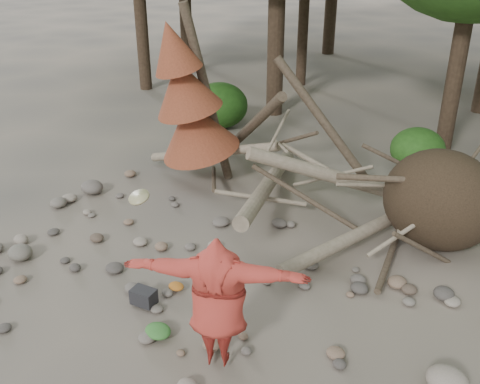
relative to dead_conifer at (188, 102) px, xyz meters
The scene contains 12 objects.
ground 5.05m from the dead_conifer, 47.26° to the right, with size 120.00×120.00×0.00m, color #514C44.
deadfall_pile 5.33m from the dead_conifer, ahead, with size 8.55×5.24×3.30m.
dead_conifer is the anchor object (origin of this frame).
bush_left 4.72m from the dead_conifer, 121.92° to the left, with size 1.80×1.80×1.44m, color #1E4713.
bush_mid 6.11m from the dead_conifer, 48.52° to the left, with size 1.40×1.40×1.12m, color #285A1A.
frisbee_thrower 6.31m from the dead_conifer, 42.96° to the right, with size 2.49×1.80×2.51m.
backpack 5.24m from the dead_conifer, 55.86° to the right, with size 0.40×0.27×0.27m, color black.
cloth_green 5.98m from the dead_conifer, 51.76° to the right, with size 0.43×0.36×0.16m, color #326D2B.
cloth_orange 4.88m from the dead_conifer, 50.01° to the right, with size 0.29×0.24×0.11m, color #A35B1B.
boulder_front_left 4.93m from the dead_conifer, 92.46° to the right, with size 0.48×0.43×0.29m, color #666055.
boulder_mid_right 8.00m from the dead_conifer, 20.36° to the right, with size 0.57×0.51×0.34m, color gray.
boulder_mid_left 3.08m from the dead_conifer, 129.08° to the right, with size 0.55×0.49×0.33m, color #5F5750.
Camera 1 is at (5.37, -5.26, 5.54)m, focal length 40.00 mm.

